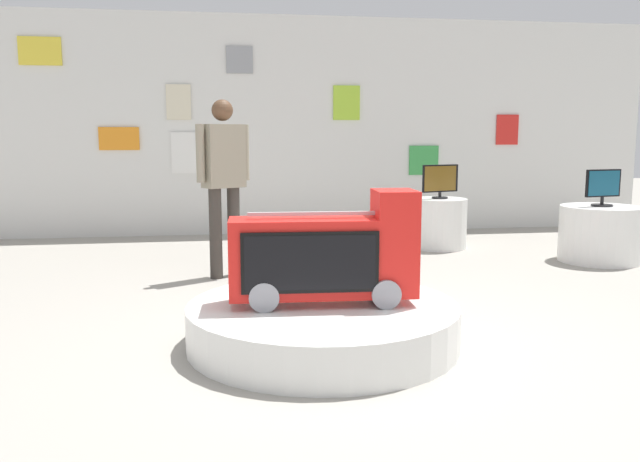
# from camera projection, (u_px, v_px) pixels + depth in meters

# --- Properties ---
(ground_plane) EXTENTS (30.00, 30.00, 0.00)m
(ground_plane) POSITION_uv_depth(u_px,v_px,m) (366.00, 345.00, 4.24)
(ground_plane) COLOR #9E998E
(back_wall_display) EXTENTS (10.53, 0.13, 2.96)m
(back_wall_display) POSITION_uv_depth(u_px,v_px,m) (285.00, 126.00, 8.93)
(back_wall_display) COLOR silver
(back_wall_display) RESTS_ON ground
(main_display_pedestal) EXTENTS (1.76, 1.76, 0.27)m
(main_display_pedestal) POSITION_uv_depth(u_px,v_px,m) (323.00, 324.00, 4.22)
(main_display_pedestal) COLOR white
(main_display_pedestal) RESTS_ON ground
(novelty_firetruck_tv) EXTENTS (1.21, 0.44, 0.73)m
(novelty_firetruck_tv) POSITION_uv_depth(u_px,v_px,m) (327.00, 257.00, 4.15)
(novelty_firetruck_tv) COLOR gray
(novelty_firetruck_tv) RESTS_ON main_display_pedestal
(display_pedestal_left_rear) EXTENTS (0.85, 0.85, 0.60)m
(display_pedestal_left_rear) POSITION_uv_depth(u_px,v_px,m) (600.00, 234.00, 7.00)
(display_pedestal_left_rear) COLOR white
(display_pedestal_left_rear) RESTS_ON ground
(tv_on_left_rear) EXTENTS (0.43, 0.22, 0.39)m
(tv_on_left_rear) POSITION_uv_depth(u_px,v_px,m) (603.00, 187.00, 6.92)
(tv_on_left_rear) COLOR black
(tv_on_left_rear) RESTS_ON display_pedestal_left_rear
(display_pedestal_center_rear) EXTENTS (0.66, 0.66, 0.60)m
(display_pedestal_center_rear) POSITION_uv_depth(u_px,v_px,m) (439.00, 223.00, 7.85)
(display_pedestal_center_rear) COLOR white
(display_pedestal_center_rear) RESTS_ON ground
(tv_on_center_rear) EXTENTS (0.48, 0.19, 0.41)m
(tv_on_center_rear) POSITION_uv_depth(u_px,v_px,m) (440.00, 180.00, 7.77)
(tv_on_center_rear) COLOR black
(tv_on_center_rear) RESTS_ON display_pedestal_center_rear
(shopper_browsing_near_truck) EXTENTS (0.50, 0.36, 1.69)m
(shopper_browsing_near_truck) POSITION_uv_depth(u_px,v_px,m) (224.00, 174.00, 6.13)
(shopper_browsing_near_truck) COLOR #38332D
(shopper_browsing_near_truck) RESTS_ON ground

